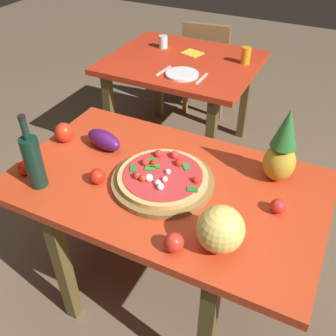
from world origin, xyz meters
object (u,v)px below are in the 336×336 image
tomato_at_corner (174,243)px  drinking_glass_juice (246,56)px  display_table (166,197)px  tomato_near_board (278,206)px  pizza (163,176)px  pineapple_left (282,150)px  fork_utensil (163,71)px  wine_bottle (33,161)px  pizza_board (163,181)px  tomato_by_bottle (25,168)px  knife_utensil (202,79)px  eggplant (104,140)px  melon (220,229)px  dining_chair (207,62)px  tomato_beside_pepper (97,176)px  background_table (182,73)px  dinner_plate (182,74)px  napkin_folded (192,53)px  drinking_glass_water (163,42)px  bell_pepper (64,133)px

tomato_at_corner → drinking_glass_juice: drinking_glass_juice is taller
display_table → tomato_near_board: bearing=3.2°
display_table → pizza: (-0.01, -0.02, 0.13)m
pineapple_left → drinking_glass_juice: pineapple_left is taller
fork_utensil → tomato_near_board: bearing=-39.8°
wine_bottle → pizza_board: bearing=26.8°
pizza_board → tomato_by_bottle: tomato_by_bottle is taller
wine_bottle → knife_utensil: wine_bottle is taller
eggplant → tomato_at_corner: size_ratio=2.73×
melon → tomato_near_board: 0.31m
dining_chair → pizza_board: size_ratio=1.92×
pizza_board → drinking_glass_juice: bearing=92.8°
tomato_beside_pepper → tomato_near_board: bearing=12.4°
background_table → tomato_beside_pepper: 1.43m
tomato_beside_pepper → dinner_plate: (-0.13, 1.16, -0.03)m
tomato_by_bottle → tomato_beside_pepper: size_ratio=0.94×
tomato_near_board → display_table: bearing=-176.8°
pizza → napkin_folded: bearing=108.4°
dining_chair → napkin_folded: bearing=90.5°
pizza_board → melon: bearing=-33.3°
pizza_board → tomato_near_board: size_ratio=7.28×
napkin_folded → tomato_beside_pepper: bearing=-81.8°
napkin_folded → pineapple_left: bearing=-52.3°
dining_chair → pizza: bearing=98.3°
pineapple_left → tomato_by_bottle: size_ratio=5.37×
pineapple_left → drinking_glass_water: 1.65m
wine_bottle → tomato_by_bottle: 0.15m
drinking_glass_juice → napkin_folded: 0.41m
dining_chair → pizza_board: 2.05m
pizza → tomato_by_bottle: pizza is taller
wine_bottle → bell_pepper: wine_bottle is taller
wine_bottle → drinking_glass_juice: wine_bottle is taller
display_table → eggplant: size_ratio=6.80×
wine_bottle → dining_chair: bearing=92.0°
tomato_at_corner → tomato_beside_pepper: bearing=157.2°
dining_chair → tomato_at_corner: bearing=100.9°
display_table → eggplant: eggplant is taller
fork_utensil → pizza: bearing=-58.4°
pizza_board → pizza: pizza is taller
dining_chair → pizza: 2.05m
tomato_beside_pepper → drinking_glass_juice: drinking_glass_juice is taller
dining_chair → drinking_glass_juice: drinking_glass_juice is taller
wine_bottle → tomato_at_corner: bearing=-5.8°
pizza_board → wine_bottle: 0.54m
display_table → pineapple_left: 0.54m
drinking_glass_juice → dinner_plate: bearing=-130.1°
melon → eggplant: bearing=154.7°
eggplant → fork_utensil: eggplant is taller
eggplant → drinking_glass_water: drinking_glass_water is taller
drinking_glass_juice → knife_utensil: bearing=-115.1°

